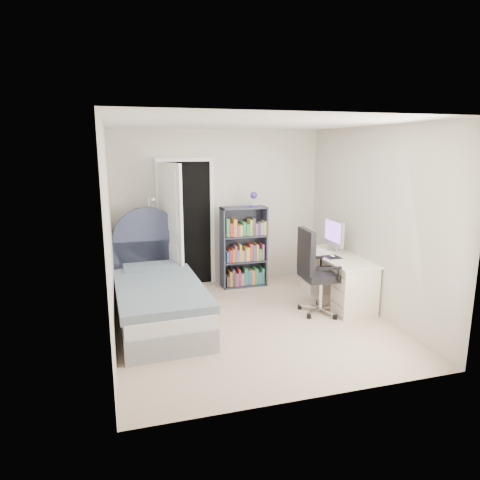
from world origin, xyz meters
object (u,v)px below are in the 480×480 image
object	(u,v)px
floor_lamp	(153,255)
office_chair	(315,268)
bookcase	(244,250)
desk	(337,276)
nightstand	(130,272)
bed	(158,297)

from	to	relation	value
floor_lamp	office_chair	size ratio (longest dim) A/B	1.29
bookcase	office_chair	size ratio (longest dim) A/B	1.31
bookcase	desk	size ratio (longest dim) A/B	1.08
bookcase	office_chair	world-z (taller)	bookcase
bookcase	nightstand	bearing A→B (deg)	178.87
bed	office_chair	distance (m)	2.12
nightstand	desk	xyz separation A→B (m)	(2.89, -1.11, 0.02)
floor_lamp	office_chair	distance (m)	2.46
desk	bookcase	bearing A→B (deg)	135.28
office_chair	bookcase	bearing A→B (deg)	112.40
nightstand	floor_lamp	xyz separation A→B (m)	(0.35, -0.05, 0.26)
bookcase	office_chair	bearing A→B (deg)	-67.60
bed	floor_lamp	bearing A→B (deg)	88.20
bookcase	desk	world-z (taller)	bookcase
bed	desk	bearing A→B (deg)	-1.00
desk	office_chair	bearing A→B (deg)	-147.35
nightstand	desk	distance (m)	3.09
floor_lamp	bookcase	size ratio (longest dim) A/B	0.98
floor_lamp	bed	bearing A→B (deg)	-91.80
nightstand	bookcase	bearing A→B (deg)	-1.13
floor_lamp	desk	bearing A→B (deg)	-22.60
desk	office_chair	world-z (taller)	office_chair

